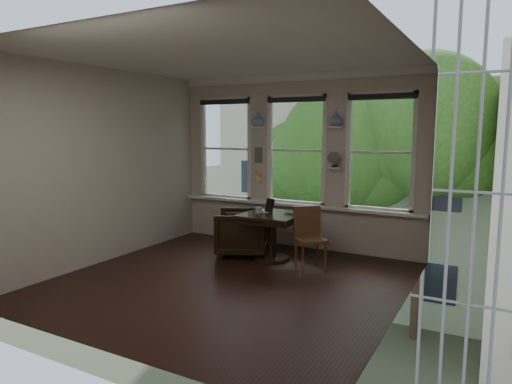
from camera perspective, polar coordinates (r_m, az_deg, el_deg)
The scene contains 25 objects.
ground at distance 6.37m, azimuth -3.31°, elevation -11.09°, with size 4.50×4.50×0.00m, color black.
ceiling at distance 6.10m, azimuth -3.54°, elevation 16.65°, with size 4.50×4.50×0.00m, color silver.
wall_back at distance 8.04m, azimuth 5.15°, elevation 3.78°, with size 4.50×4.50×0.00m, color beige.
wall_front at distance 4.33m, azimuth -19.46°, elevation -0.10°, with size 4.50×4.50×0.00m, color beige.
wall_left at distance 7.49m, azimuth -18.18°, elevation 3.13°, with size 4.50×4.50×0.00m, color beige.
wall_right at distance 5.22m, azimuth 18.00°, elevation 1.25°, with size 4.50×4.50×0.00m, color beige.
window_left at distance 8.71m, azimuth -3.65°, elevation 5.42°, with size 1.10×0.12×1.90m, color white, non-canonical shape.
window_center at distance 8.03m, azimuth 5.17°, elevation 5.20°, with size 1.10×0.12×1.90m, color white, non-canonical shape.
window_right at distance 7.57m, azimuth 15.32°, elevation 4.80°, with size 1.10×0.12×1.90m, color white, non-canonical shape.
shelf_left at distance 8.25m, azimuth 0.25°, elevation 8.08°, with size 0.26×0.16×0.03m, color white.
shelf_right at distance 7.66m, azimuth 9.92°, elevation 7.99°, with size 0.26×0.16×0.03m, color white.
intercom at distance 8.29m, azimuth 0.35°, elevation 4.62°, with size 0.14×0.06×0.28m, color #59544F.
sticky_notes at distance 8.32m, azimuth 0.37°, elevation 2.22°, with size 0.16×0.01×0.24m, color pink, non-canonical shape.
desk_fan at distance 7.66m, azimuth 9.77°, elevation 3.72°, with size 0.20×0.20×0.24m, color #59544F, non-canonical shape.
vase_left at distance 8.25m, azimuth 0.26°, elevation 9.05°, with size 0.24×0.24×0.25m, color silver.
vase_right at distance 7.67m, azimuth 9.95°, elevation 9.03°, with size 0.24×0.24×0.25m, color silver.
table at distance 7.25m, azimuth 2.00°, elevation -5.64°, with size 0.90×0.90×0.75m, color black, non-canonical shape.
armchair_left at distance 7.57m, azimuth -1.87°, elevation -5.07°, with size 0.80×0.82×0.75m, color black.
cushion_red at distance 7.55m, azimuth -1.87°, elevation -4.51°, with size 0.45×0.45×0.06m, color maroon.
side_chair_right at distance 6.79m, azimuth 6.85°, elevation -5.90°, with size 0.42×0.42×0.92m, color #4B251B, non-canonical shape.
laptop at distance 7.09m, azimuth 4.63°, elevation -2.76°, with size 0.34×0.22×0.03m, color black.
mug at distance 7.20m, azimuth 0.36°, elevation -2.29°, with size 0.10×0.10×0.10m, color white.
drinking_glass at distance 6.98m, azimuth 0.32°, elevation -2.58°, with size 0.13×0.13×0.11m, color white.
tablet at distance 7.28m, azimuth 1.73°, elevation -1.69°, with size 0.16×0.02×0.22m, color black.
papers at distance 7.41m, azimuth 0.88°, elevation -2.37°, with size 0.22×0.30×0.00m, color silver.
Camera 1 is at (3.21, -5.10, 2.06)m, focal length 32.00 mm.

